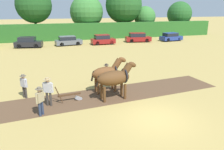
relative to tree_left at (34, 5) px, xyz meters
name	(u,v)px	position (x,y,z in m)	size (l,w,h in m)	color
ground_plane	(156,119)	(6.85, -34.27, -6.23)	(240.00, 240.00, 0.00)	#A88E4C
plowed_furrow_strip	(58,103)	(1.93, -30.61, -6.22)	(23.26, 3.05, 0.01)	brown
hedgerow	(75,32)	(6.85, -2.20, -4.71)	(58.48, 1.37, 3.03)	#286023
tree_left	(34,5)	(0.00, 0.00, 0.00)	(6.43, 6.43, 9.45)	#4C3823
tree_center_left	(87,12)	(9.86, 1.31, -1.28)	(6.61, 6.61, 8.26)	brown
tree_center	(124,5)	(17.59, 0.83, 0.09)	(7.50, 7.50, 10.08)	#4C3823
tree_center_right	(145,17)	(22.53, 0.96, -2.39)	(4.60, 4.60, 6.15)	#423323
tree_right	(179,14)	(31.09, 0.97, -1.80)	(5.48, 5.48, 7.18)	#4C3823
draft_horse_lead_left	(115,78)	(5.57, -31.00, -4.79)	(2.87, 1.21, 2.47)	#513319
draft_horse_lead_right	(107,73)	(5.45, -29.57, -4.85)	(2.72, 1.14, 2.49)	brown
plow	(72,96)	(2.81, -30.53, -5.90)	(1.70, 0.49, 1.13)	#4C331E
farmer_at_plow	(48,89)	(1.42, -30.85, -5.17)	(0.61, 0.45, 1.79)	#38332D
farmer_beside_team	(106,72)	(5.87, -27.90, -5.30)	(0.41, 0.55, 1.60)	#4C4C4C
farmer_onlooker_left	(40,99)	(0.97, -32.02, -5.26)	(0.45, 0.53, 1.66)	#28334C
farmer_onlooker_right	(24,85)	(-0.08, -29.12, -5.29)	(0.45, 0.50, 1.62)	#38332D
parked_car_left	(28,42)	(-1.00, -8.60, -5.46)	(4.17, 2.52, 1.59)	black
parked_car_center_left	(68,41)	(4.98, -8.24, -5.52)	(4.32, 2.24, 1.47)	#565B66
parked_car_center	(103,40)	(10.51, -8.89, -5.47)	(3.85, 1.90, 1.58)	maroon
parked_car_center_right	(138,38)	(17.07, -8.13, -5.46)	(4.62, 2.52, 1.59)	maroon
parked_car_right	(171,37)	(23.30, -8.75, -5.51)	(4.17, 2.18, 1.48)	navy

